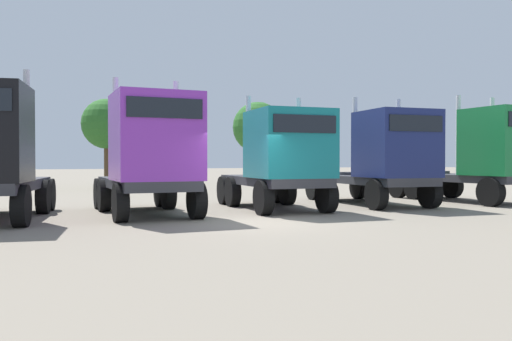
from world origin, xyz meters
TOP-DOWN VIEW (x-y plane):
  - ground at (0.00, 0.00)m, footprint 200.00×200.00m
  - semi_truck_purple at (-2.32, 2.74)m, footprint 2.73×5.87m
  - semi_truck_teal at (2.19, 2.78)m, footprint 3.09×5.93m
  - semi_truck_navy at (6.50, 2.73)m, footprint 3.24×6.62m
  - semi_truck_green at (11.12, 2.16)m, footprint 2.57×6.47m
  - oak_far_centre at (-0.70, 20.56)m, footprint 3.11×3.11m
  - oak_far_right at (10.92, 23.17)m, footprint 3.84×3.84m

SIDE VIEW (x-z plane):
  - ground at x=0.00m, z-range 0.00..0.00m
  - semi_truck_teal at x=2.19m, z-range -0.18..3.79m
  - semi_truck_navy at x=6.50m, z-range -0.23..3.87m
  - semi_truck_purple at x=-2.32m, z-range -0.21..4.06m
  - semi_truck_green at x=11.12m, z-range -0.24..4.10m
  - oak_far_centre at x=-0.70m, z-range 1.19..6.75m
  - oak_far_right at x=10.92m, z-range 1.14..7.31m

